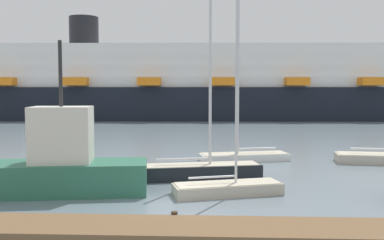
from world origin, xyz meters
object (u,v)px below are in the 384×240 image
at_px(fishing_boat_1, 56,165).
at_px(cruise_ship, 186,86).
at_px(sailboat_0, 244,154).
at_px(sailboat_1, 201,168).
at_px(sailboat_3, 228,186).

bearing_deg(fishing_boat_1, cruise_ship, 78.60).
distance_m(sailboat_0, sailboat_1, 6.80).
distance_m(sailboat_1, sailboat_3, 3.89).
height_order(sailboat_0, cruise_ship, cruise_ship).
xyz_separation_m(fishing_boat_1, cruise_ship, (3.10, 52.73, 4.10)).
xyz_separation_m(sailboat_0, fishing_boat_1, (-9.75, -9.91, 0.90)).
bearing_deg(cruise_ship, sailboat_0, -83.23).
bearing_deg(sailboat_1, fishing_boat_1, -163.54).
bearing_deg(sailboat_0, fishing_boat_1, 32.14).
xyz_separation_m(sailboat_3, cruise_ship, (-5.13, 52.61, 5.05)).
xyz_separation_m(sailboat_3, fishing_boat_1, (-8.24, -0.12, 0.95)).
height_order(sailboat_1, fishing_boat_1, sailboat_1).
height_order(fishing_boat_1, cruise_ship, cruise_ship).
xyz_separation_m(sailboat_1, fishing_boat_1, (-6.85, -3.75, 0.81)).
bearing_deg(sailboat_0, sailboat_3, 67.91).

